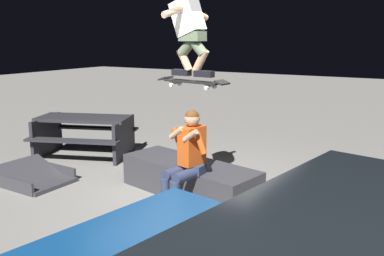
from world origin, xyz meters
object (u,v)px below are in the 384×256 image
picnic_table_back (85,130)px  trash_bin (343,235)px  ledge_box_main (189,178)px  kicker_ramp (36,179)px  skater_airborne (189,27)px  skateboard (192,82)px  person_sitting_on_ledge (186,156)px

picnic_table_back → trash_bin: size_ratio=2.16×
ledge_box_main → kicker_ramp: bearing=20.1°
kicker_ramp → skater_airborne: bearing=-165.9°
skater_airborne → trash_bin: (-2.19, 1.02, -1.84)m
picnic_table_back → kicker_ramp: bearing=106.9°
skateboard → skater_airborne: skater_airborne is taller
kicker_ramp → person_sitting_on_ledge: bearing=-172.1°
skateboard → ledge_box_main: bearing=-51.2°
ledge_box_main → person_sitting_on_ledge: (-0.24, 0.47, 0.48)m
skater_airborne → person_sitting_on_ledge: bearing=113.8°
skater_airborne → kicker_ramp: size_ratio=1.15×
kicker_ramp → trash_bin: 4.60m
person_sitting_on_ledge → skater_airborne: 1.63m
picnic_table_back → trash_bin: bearing=158.8°
ledge_box_main → picnic_table_back: size_ratio=1.01×
ledge_box_main → picnic_table_back: picnic_table_back is taller
trash_bin → ledge_box_main: bearing=-28.3°
ledge_box_main → skater_airborne: 2.10m
person_sitting_on_ledge → picnic_table_back: person_sitting_on_ledge is taller
skateboard → picnic_table_back: bearing=-17.8°
kicker_ramp → picnic_table_back: (0.46, -1.52, 0.43)m
skater_airborne → kicker_ramp: skater_airborne is taller
skateboard → skater_airborne: 0.69m
picnic_table_back → trash_bin: (-5.02, 1.95, -0.02)m
skater_airborne → ledge_box_main: bearing=-60.0°
person_sitting_on_ledge → kicker_ramp: bearing=7.9°
person_sitting_on_ledge → trash_bin: person_sitting_on_ledge is taller
person_sitting_on_ledge → trash_bin: size_ratio=1.35×
kicker_ramp → picnic_table_back: picnic_table_back is taller
skater_airborne → trash_bin: bearing=154.9°
person_sitting_on_ledge → picnic_table_back: (2.95, -1.17, -0.22)m
skateboard → trash_bin: 2.63m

